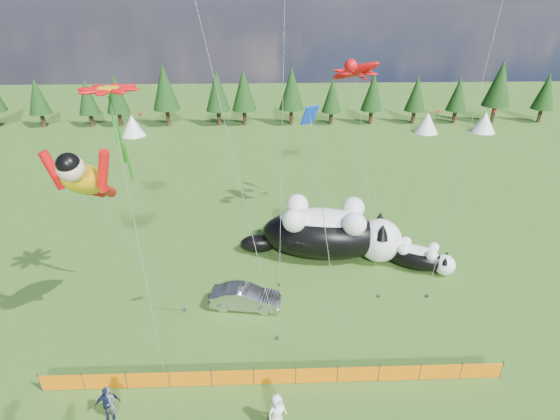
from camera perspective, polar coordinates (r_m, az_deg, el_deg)
name	(u,v)px	position (r m, az deg, el deg)	size (l,w,h in m)	color
ground	(273,340)	(24.74, -0.87, -16.65)	(160.00, 160.00, 0.00)	#163509
safety_fence	(275,377)	(22.25, -0.69, -20.93)	(22.06, 0.06, 1.10)	#262626
tree_line	(266,97)	(64.49, -1.82, 14.50)	(90.00, 4.00, 8.00)	black
festival_tents	(347,123)	(61.26, 8.79, 11.10)	(50.00, 3.20, 2.80)	white
cat_large	(329,232)	(30.87, 6.48, -2.86)	(11.41, 5.29, 4.13)	black
cat_small	(420,257)	(31.28, 17.82, -5.89)	(4.94, 3.39, 1.91)	black
car	(246,298)	(26.58, -4.52, -11.33)	(1.45, 4.17, 1.37)	#A9AAAE
spectator_a	(109,403)	(22.03, -21.38, -22.47)	(0.63, 0.42, 1.74)	#56575B
spectator_c	(108,403)	(22.04, -21.60, -22.43)	(1.04, 0.53, 1.77)	#141C38
spectator_e	(277,412)	(20.39, -0.43, -24.85)	(0.92, 0.60, 1.87)	white
superhero_kite	(86,180)	(20.97, -24.00, 3.66)	(5.08, 5.14, 11.94)	#E9B60C
gecko_kite	(355,71)	(32.85, 9.79, 17.48)	(6.18, 13.30, 15.65)	red
flower_kite	(109,93)	(22.08, -21.44, 14.03)	(3.82, 6.43, 13.80)	red
diamond_kite_a	(197,9)	(24.27, -10.79, 24.43)	(4.61, 6.43, 18.67)	#0C36C2
diamond_kite_c	(312,129)	(16.30, 4.16, 10.45)	(2.69, 0.71, 13.70)	#0C36C2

